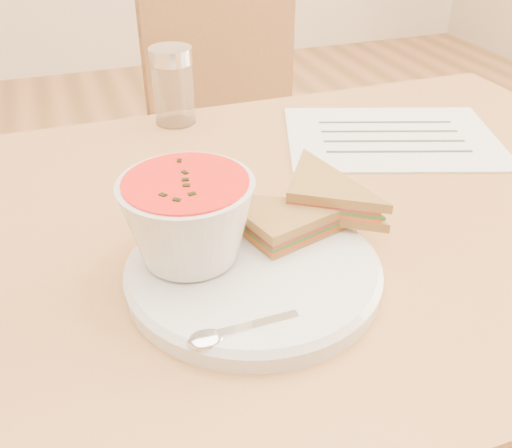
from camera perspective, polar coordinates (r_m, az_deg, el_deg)
name	(u,v)px	position (r m, az deg, el deg)	size (l,w,h in m)	color
dining_table	(299,409)	(0.94, 4.36, -17.99)	(1.00, 0.70, 0.75)	#A06A31
chair_far	(255,189)	(1.37, -0.15, 3.49)	(0.38, 0.38, 0.86)	brown
plate	(253,271)	(0.57, -0.26, -4.75)	(0.25, 0.25, 0.02)	silver
soup_bowl	(189,223)	(0.55, -6.76, 0.08)	(0.13, 0.13, 0.09)	silver
sandwich_half_a	(273,252)	(0.55, 1.67, -2.85)	(0.11, 0.11, 0.03)	olive
sandwich_half_b	(286,207)	(0.60, 2.98, 1.73)	(0.11, 0.11, 0.03)	olive
spoon	(257,325)	(0.49, 0.13, -10.07)	(0.16, 0.03, 0.01)	silver
paper_menu	(392,137)	(0.89, 13.41, 8.45)	(0.31, 0.23, 0.00)	white
condiment_shaker	(173,86)	(0.91, -8.29, 13.49)	(0.07, 0.07, 0.12)	silver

